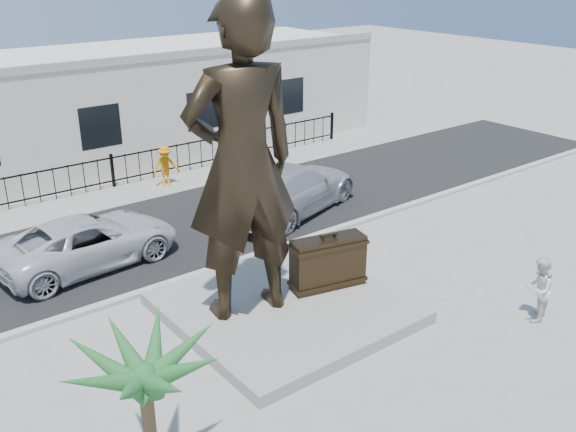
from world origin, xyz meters
The scene contains 13 objects.
ground centered at (0.00, 0.00, 0.00)m, with size 100.00×100.00×0.00m, color #9E9991.
street centered at (0.00, 8.00, 0.01)m, with size 40.00×7.00×0.01m, color black.
curb centered at (0.00, 4.50, 0.06)m, with size 40.00×0.25×0.12m, color #A5A399.
far_sidewalk centered at (0.00, 12.00, 0.01)m, with size 40.00×2.50×0.02m, color #9E9991.
plinth centered at (-0.50, 1.50, 0.15)m, with size 5.20×5.20×0.30m, color gray.
fence centered at (0.00, 12.80, 0.60)m, with size 22.00×0.10×1.20m, color black.
building centered at (0.00, 17.00, 2.20)m, with size 28.00×7.00×4.40m, color silver.
statue centered at (-1.41, 1.85, 3.94)m, with size 2.66×1.74×7.29m, color black.
suitcase centered at (0.89, 1.49, 0.97)m, with size 1.91×0.61×1.34m, color black.
tourist centered at (4.11, -2.44, 0.82)m, with size 0.79×0.62×1.63m, color silver.
car_white centered at (-3.24, 7.01, 0.72)m, with size 2.36×5.13×1.42m, color silver.
car_silver centered at (3.75, 6.72, 0.86)m, with size 2.37×5.84×1.69m, color #A3A5A8.
worker centered at (1.68, 11.76, 0.79)m, with size 0.99×0.57×1.53m, color orange.
Camera 1 is at (-8.84, -9.41, 8.21)m, focal length 40.00 mm.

